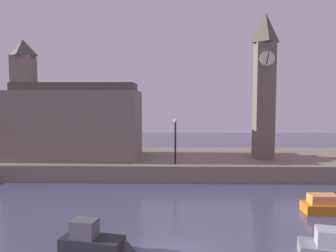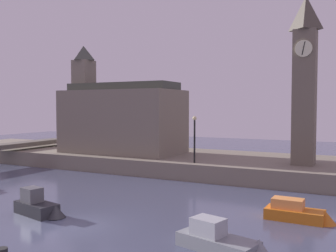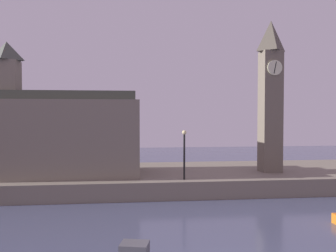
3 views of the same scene
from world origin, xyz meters
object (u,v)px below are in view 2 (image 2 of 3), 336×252
(boat_cruiser_grey, at_px, (226,242))
(boat_barge_dark, at_px, (40,206))
(boat_patrol_orange, at_px, (301,213))
(streetlamp, at_px, (195,134))
(clock_tower, at_px, (305,78))
(parliament_hall, at_px, (120,118))

(boat_cruiser_grey, distance_m, boat_barge_dark, 11.71)
(boat_cruiser_grey, relative_size, boat_barge_dark, 1.23)
(boat_patrol_orange, height_order, boat_barge_dark, boat_barge_dark)
(streetlamp, distance_m, boat_cruiser_grey, 17.33)
(clock_tower, relative_size, parliament_hall, 1.12)
(parliament_hall, relative_size, boat_cruiser_grey, 2.72)
(clock_tower, height_order, boat_patrol_orange, clock_tower)
(clock_tower, distance_m, parliament_hall, 19.32)
(clock_tower, bearing_deg, boat_patrol_orange, -82.70)
(clock_tower, height_order, boat_cruiser_grey, clock_tower)
(parliament_hall, distance_m, boat_patrol_orange, 24.35)
(clock_tower, relative_size, boat_barge_dark, 3.77)
(streetlamp, bearing_deg, clock_tower, 19.90)
(streetlamp, relative_size, boat_barge_dark, 1.09)
(streetlamp, relative_size, boat_patrol_orange, 1.06)
(parliament_hall, bearing_deg, boat_patrol_orange, -30.88)
(parliament_hall, bearing_deg, boat_barge_dark, -70.15)
(clock_tower, relative_size, boat_patrol_orange, 3.65)
(boat_barge_dark, bearing_deg, streetlamp, 75.38)
(clock_tower, bearing_deg, streetlamp, -160.10)
(clock_tower, bearing_deg, boat_cruiser_grey, -92.36)
(boat_barge_dark, bearing_deg, boat_patrol_orange, 22.73)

